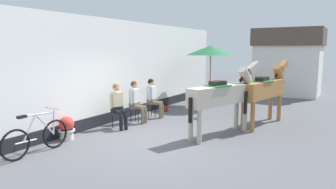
% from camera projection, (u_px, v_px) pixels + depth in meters
% --- Properties ---
extents(ground_plane, '(40.00, 40.00, 0.00)m').
position_uv_depth(ground_plane, '(204.00, 118.00, 10.80)').
color(ground_plane, '#56565B').
extents(pub_facade_wall, '(0.34, 14.00, 3.40)m').
position_uv_depth(pub_facade_wall, '(120.00, 75.00, 10.60)').
color(pub_facade_wall, white).
rests_on(pub_facade_wall, ground_plane).
extents(distant_cottage, '(3.40, 2.60, 3.50)m').
position_uv_depth(distant_cottage, '(288.00, 61.00, 16.29)').
color(distant_cottage, silver).
rests_on(distant_cottage, ground_plane).
extents(seated_visitor_near, '(0.61, 0.49, 1.39)m').
position_uv_depth(seated_visitor_near, '(118.00, 103.00, 9.34)').
color(seated_visitor_near, '#194C99').
rests_on(seated_visitor_near, ground_plane).
extents(seated_visitor_middle, '(0.61, 0.49, 1.39)m').
position_uv_depth(seated_visitor_middle, '(136.00, 99.00, 10.08)').
color(seated_visitor_middle, '#194C99').
rests_on(seated_visitor_middle, ground_plane).
extents(seated_visitor_far, '(0.61, 0.49, 1.39)m').
position_uv_depth(seated_visitor_far, '(153.00, 96.00, 10.85)').
color(seated_visitor_far, black).
rests_on(seated_visitor_far, ground_plane).
extents(saddled_horse_near, '(1.22, 2.88, 2.06)m').
position_uv_depth(saddled_horse_near, '(223.00, 95.00, 8.52)').
color(saddled_horse_near, '#B2A899').
rests_on(saddled_horse_near, ground_plane).
extents(saddled_horse_far, '(0.86, 2.97, 2.06)m').
position_uv_depth(saddled_horse_far, '(265.00, 89.00, 9.75)').
color(saddled_horse_far, '#9E6B38').
rests_on(saddled_horse_far, ground_plane).
extents(flower_planter_nearest, '(0.43, 0.43, 0.64)m').
position_uv_depth(flower_planter_nearest, '(67.00, 128.00, 8.19)').
color(flower_planter_nearest, beige).
rests_on(flower_planter_nearest, ground_plane).
extents(leaning_bicycle, '(0.50, 1.76, 1.02)m').
position_uv_depth(leaning_bicycle, '(36.00, 137.00, 7.07)').
color(leaning_bicycle, black).
rests_on(leaning_bicycle, ground_plane).
extents(cafe_parasol, '(2.10, 2.10, 2.58)m').
position_uv_depth(cafe_parasol, '(211.00, 51.00, 12.83)').
color(cafe_parasol, black).
rests_on(cafe_parasol, ground_plane).
extents(spare_stool_white, '(0.32, 0.32, 0.46)m').
position_uv_depth(spare_stool_white, '(205.00, 107.00, 10.85)').
color(spare_stool_white, white).
rests_on(spare_stool_white, ground_plane).
extents(satchel_bag, '(0.29, 0.27, 0.20)m').
position_uv_depth(satchel_bag, '(164.00, 109.00, 11.97)').
color(satchel_bag, maroon).
rests_on(satchel_bag, ground_plane).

